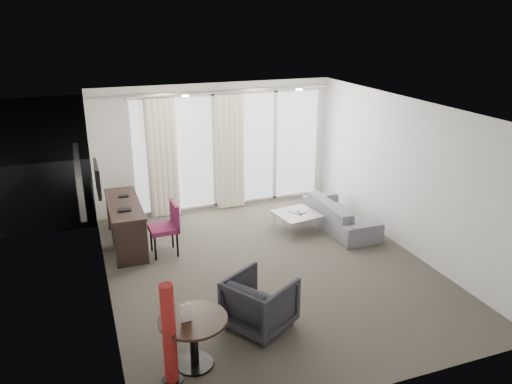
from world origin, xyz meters
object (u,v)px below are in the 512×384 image
object	(u,v)px
red_lamp	(169,335)
rattan_chair_a	(253,163)
round_table	(194,342)
tub_armchair	(260,303)
desk_chair	(163,229)
desk	(126,225)
coffee_table	(297,222)
rattan_chair_b	(273,156)
sofa	(340,214)

from	to	relation	value
red_lamp	rattan_chair_a	size ratio (longest dim) A/B	1.34
round_table	rattan_chair_a	size ratio (longest dim) A/B	0.87
tub_armchair	desk_chair	bearing A→B (deg)	-14.31
red_lamp	tub_armchair	xyz separation A→B (m)	(1.29, 0.63, -0.26)
desk	round_table	size ratio (longest dim) A/B	2.17
coffee_table	red_lamp	bearing A→B (deg)	-132.55
tub_armchair	rattan_chair_b	distance (m)	7.05
desk_chair	red_lamp	xyz separation A→B (m)	(-0.50, -3.18, 0.16)
round_table	rattan_chair_b	distance (m)	7.89
desk	round_table	world-z (taller)	desk
tub_armchair	rattan_chair_b	world-z (taller)	rattan_chair_b
desk_chair	coffee_table	distance (m)	2.56
sofa	rattan_chair_b	size ratio (longest dim) A/B	2.55
coffee_table	rattan_chair_a	world-z (taller)	rattan_chair_a
desk	round_table	xyz separation A→B (m)	(0.37, -3.54, -0.09)
desk_chair	rattan_chair_b	bearing A→B (deg)	45.80
desk	rattan_chair_b	distance (m)	5.36
desk	tub_armchair	bearing A→B (deg)	-66.37
red_lamp	coffee_table	size ratio (longest dim) A/B	1.63
desk	coffee_table	bearing A→B (deg)	-7.52
desk	sofa	bearing A→B (deg)	-8.37
desk	coffee_table	size ratio (longest dim) A/B	2.29
desk	tub_armchair	xyz separation A→B (m)	(1.35, -3.09, -0.05)
round_table	tub_armchair	distance (m)	1.08
rattan_chair_a	round_table	bearing A→B (deg)	-138.47
round_table	red_lamp	bearing A→B (deg)	-149.38
round_table	coffee_table	distance (m)	4.16
tub_armchair	red_lamp	bearing A→B (deg)	84.66
coffee_table	rattan_chair_a	bearing A→B (deg)	85.49
tub_armchair	rattan_chair_a	distance (m)	6.11
tub_armchair	coffee_table	world-z (taller)	tub_armchair
coffee_table	desk	bearing A→B (deg)	172.48
rattan_chair_a	coffee_table	bearing A→B (deg)	-117.39
rattan_chair_b	rattan_chair_a	bearing A→B (deg)	-115.31
sofa	coffee_table	bearing A→B (deg)	78.52
desk_chair	tub_armchair	bearing A→B (deg)	-74.46
desk_chair	round_table	distance (m)	3.01
round_table	red_lamp	world-z (taller)	red_lamp
desk	desk_chair	distance (m)	0.78
desk_chair	rattan_chair_b	xyz separation A→B (m)	(3.60, 3.92, -0.09)
coffee_table	rattan_chair_b	bearing A→B (deg)	74.41
rattan_chair_a	desk_chair	bearing A→B (deg)	-153.72
desk	rattan_chair_b	size ratio (longest dim) A/B	2.34
desk_chair	sofa	xyz separation A→B (m)	(3.38, -0.04, -0.18)
round_table	rattan_chair_a	xyz separation A→B (m)	(2.98, 6.23, 0.14)
desk_chair	rattan_chair_a	bearing A→B (deg)	47.54
tub_armchair	sofa	size ratio (longest dim) A/B	0.42
desk	red_lamp	size ratio (longest dim) A/B	1.41
round_table	coffee_table	world-z (taller)	round_table
round_table	sofa	world-z (taller)	round_table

